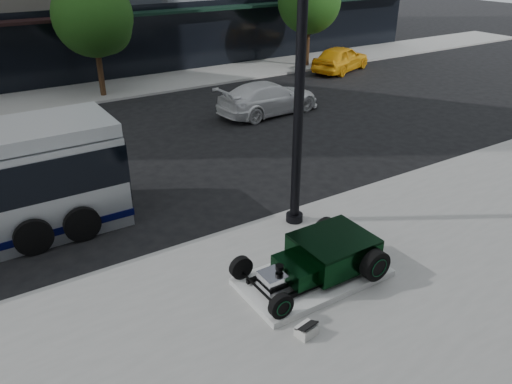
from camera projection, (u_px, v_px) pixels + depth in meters
ground at (202, 202)px, 15.15m from camera, size 120.00×120.00×0.00m
sidewalk_far at (79, 94)px, 25.69m from camera, size 70.00×4.00×0.12m
street_trees at (96, 19)px, 23.89m from camera, size 29.80×3.80×5.70m
display_plinth at (313, 277)px, 11.41m from camera, size 3.40×1.80×0.15m
hot_rod at (326, 254)px, 11.35m from camera, size 3.22×2.00×0.81m
info_plaque at (306, 330)px, 9.78m from camera, size 0.45×0.37×0.31m
lamppost at (300, 81)px, 12.13m from camera, size 0.47×0.47×8.49m
white_sedan at (269, 98)px, 22.73m from camera, size 5.12×2.40×1.45m
yellow_taxi at (341, 59)px, 30.24m from camera, size 4.91×3.31×1.55m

